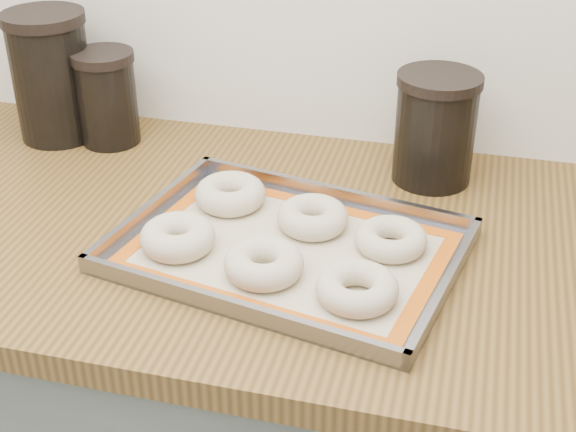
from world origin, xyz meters
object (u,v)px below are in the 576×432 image
(bagel_back_mid, at_px, (313,217))
(baking_tray, at_px, (288,249))
(canister_left, at_px, (52,76))
(bagel_back_left, at_px, (230,194))
(canister_right, at_px, (435,128))
(bagel_front_left, at_px, (178,237))
(bagel_front_mid, at_px, (264,263))
(bagel_back_right, at_px, (391,239))
(canister_mid, at_px, (107,97))
(bagel_front_right, at_px, (357,288))

(bagel_back_mid, bearing_deg, baking_tray, -106.72)
(canister_left, bearing_deg, baking_tray, -29.10)
(bagel_back_left, height_order, canister_right, canister_right)
(bagel_back_left, xyz_separation_m, bagel_back_mid, (0.14, -0.04, -0.00))
(canister_right, bearing_deg, canister_left, 179.75)
(bagel_front_left, bearing_deg, bagel_back_mid, 30.89)
(bagel_front_mid, distance_m, bagel_back_right, 0.19)
(bagel_front_mid, xyz_separation_m, bagel_back_right, (0.15, 0.10, -0.00))
(bagel_back_mid, xyz_separation_m, canister_mid, (-0.41, 0.21, 0.06))
(bagel_front_right, distance_m, canister_mid, 0.63)
(bagel_front_left, bearing_deg, bagel_back_left, 76.76)
(bagel_back_right, height_order, canister_mid, canister_mid)
(baking_tray, relative_size, canister_left, 2.30)
(bagel_back_right, bearing_deg, canister_right, 82.12)
(baking_tray, distance_m, canister_right, 0.33)
(bagel_front_left, distance_m, bagel_front_mid, 0.14)
(bagel_back_left, bearing_deg, bagel_back_mid, -14.75)
(bagel_front_left, distance_m, canister_right, 0.45)
(bagel_front_left, height_order, bagel_front_right, bagel_front_left)
(bagel_back_right, relative_size, canister_right, 0.56)
(baking_tray, distance_m, canister_left, 0.58)
(bagel_back_right, bearing_deg, canister_left, 159.43)
(baking_tray, xyz_separation_m, bagel_front_right, (0.11, -0.09, 0.02))
(bagel_front_mid, height_order, bagel_back_mid, same)
(bagel_front_right, bearing_deg, canister_right, 80.98)
(canister_mid, bearing_deg, bagel_front_left, -51.60)
(bagel_front_left, xyz_separation_m, bagel_front_mid, (0.13, -0.03, -0.00))
(bagel_front_right, height_order, canister_right, canister_right)
(baking_tray, xyz_separation_m, bagel_back_right, (0.14, 0.04, 0.01))
(bagel_back_left, distance_m, bagel_back_right, 0.26)
(bagel_back_mid, bearing_deg, canister_left, 157.87)
(bagel_front_left, relative_size, bagel_front_mid, 0.98)
(bagel_front_mid, height_order, canister_mid, canister_mid)
(bagel_back_mid, height_order, canister_left, canister_left)
(baking_tray, bearing_deg, canister_left, 150.90)
(baking_tray, relative_size, canister_mid, 3.13)
(baking_tray, height_order, bagel_back_left, bagel_back_left)
(bagel_back_left, height_order, bagel_back_mid, bagel_back_left)
(bagel_front_right, height_order, bagel_back_right, bagel_front_right)
(baking_tray, bearing_deg, bagel_front_left, -166.87)
(canister_left, bearing_deg, canister_right, -0.25)
(bagel_front_left, bearing_deg, bagel_front_mid, -13.53)
(baking_tray, height_order, canister_right, canister_right)
(baking_tray, bearing_deg, bagel_front_mid, -103.36)
(baking_tray, relative_size, bagel_front_mid, 4.87)
(bagel_front_right, relative_size, canister_left, 0.47)
(bagel_front_right, height_order, canister_left, canister_left)
(bagel_front_left, xyz_separation_m, canister_left, (-0.35, 0.31, 0.09))
(baking_tray, height_order, bagel_back_mid, bagel_back_mid)
(bagel_back_right, height_order, canister_left, canister_left)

